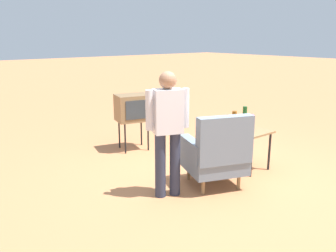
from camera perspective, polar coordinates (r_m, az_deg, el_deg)
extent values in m
plane|color=#C17A4C|center=(5.41, 8.00, -8.18)|extent=(60.00, 60.00, 0.00)
cylinder|color=#937047|center=(5.47, 8.59, -6.72)|extent=(0.05, 0.05, 0.22)
cylinder|color=#937047|center=(5.26, 3.35, -7.42)|extent=(0.05, 0.05, 0.22)
cylinder|color=#937047|center=(5.03, 11.30, -8.73)|extent=(0.05, 0.05, 0.22)
cylinder|color=#937047|center=(4.81, 5.68, -9.63)|extent=(0.05, 0.05, 0.22)
cube|color=slate|center=(5.06, 7.30, -5.88)|extent=(0.98, 0.98, 0.20)
cube|color=slate|center=(4.66, 9.14, -2.30)|extent=(0.77, 0.42, 0.64)
cube|color=slate|center=(5.13, 10.63, -3.03)|extent=(0.38, 0.69, 0.26)
cube|color=slate|center=(4.86, 3.97, -3.78)|extent=(0.38, 0.69, 0.26)
cylinder|color=black|center=(6.03, 12.53, -2.96)|extent=(0.04, 0.04, 0.61)
cylinder|color=black|center=(5.70, 9.71, -3.83)|extent=(0.04, 0.04, 0.61)
cylinder|color=black|center=(5.78, 16.00, -3.94)|extent=(0.04, 0.04, 0.61)
cylinder|color=black|center=(5.43, 13.27, -4.93)|extent=(0.04, 0.04, 0.61)
cube|color=#937047|center=(5.64, 13.06, -0.81)|extent=(0.56, 0.56, 0.03)
cylinder|color=black|center=(6.37, -6.90, -2.05)|extent=(0.03, 0.03, 0.55)
cylinder|color=black|center=(6.51, -3.22, -1.60)|extent=(0.03, 0.03, 0.55)
cylinder|color=black|center=(6.70, -7.85, -1.25)|extent=(0.03, 0.03, 0.55)
cylinder|color=black|center=(6.84, -4.32, -0.85)|extent=(0.03, 0.03, 0.55)
cube|color=olive|center=(6.48, -5.67, 2.96)|extent=(0.69, 0.58, 0.48)
cube|color=#383D3F|center=(6.27, -5.00, 2.60)|extent=(0.41, 0.12, 0.34)
cylinder|color=#2D3347|center=(4.67, 1.13, -6.10)|extent=(0.14, 0.14, 0.86)
cylinder|color=#2D3347|center=(4.61, -1.24, -6.36)|extent=(0.14, 0.14, 0.86)
cube|color=silver|center=(4.44, -0.05, 2.39)|extent=(0.42, 0.34, 0.56)
cylinder|color=silver|center=(4.51, 2.86, 2.93)|extent=(0.09, 0.09, 0.50)
cylinder|color=silver|center=(4.37, -3.05, 2.55)|extent=(0.09, 0.09, 0.50)
sphere|color=#A37556|center=(4.37, -0.05, 7.40)|extent=(0.22, 0.22, 0.22)
cylinder|color=#1E5623|center=(5.86, 12.24, 1.56)|extent=(0.07, 0.07, 0.32)
cylinder|color=brown|center=(5.57, 10.60, 0.87)|extent=(0.07, 0.07, 0.30)
cylinder|color=silver|center=(5.57, 13.02, 0.12)|extent=(0.09, 0.09, 0.18)
sphere|color=yellow|center=(5.54, 13.10, 1.52)|extent=(0.07, 0.07, 0.07)
sphere|color=#E04C66|center=(5.56, 13.44, 1.56)|extent=(0.07, 0.07, 0.07)
sphere|color=orange|center=(5.52, 12.75, 1.50)|extent=(0.07, 0.07, 0.07)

